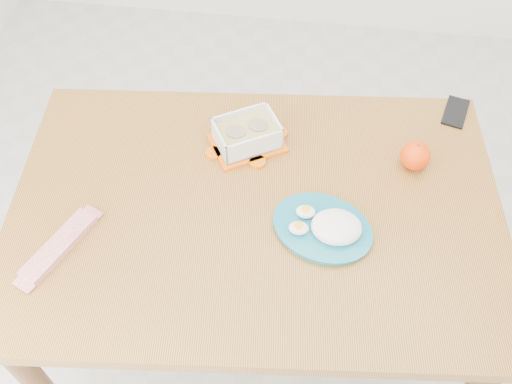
# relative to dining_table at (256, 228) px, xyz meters

# --- Properties ---
(ground) EXTENTS (3.50, 3.50, 0.00)m
(ground) POSITION_rel_dining_table_xyz_m (0.14, 0.07, -0.66)
(ground) COLOR #B7B7B2
(ground) RESTS_ON ground
(dining_table) EXTENTS (1.32, 0.95, 0.75)m
(dining_table) POSITION_rel_dining_table_xyz_m (0.00, 0.00, 0.00)
(dining_table) COLOR olive
(dining_table) RESTS_ON ground
(food_container) EXTENTS (0.23, 0.22, 0.08)m
(food_container) POSITION_rel_dining_table_xyz_m (-0.05, 0.21, 0.13)
(food_container) COLOR #F46107
(food_container) RESTS_ON dining_table
(orange_fruit) EXTENTS (0.08, 0.08, 0.08)m
(orange_fruit) POSITION_rel_dining_table_xyz_m (0.39, 0.19, 0.13)
(orange_fruit) COLOR #EC3A04
(orange_fruit) RESTS_ON dining_table
(rice_plate) EXTENTS (0.31, 0.31, 0.07)m
(rice_plate) POSITION_rel_dining_table_xyz_m (0.18, -0.05, 0.12)
(rice_plate) COLOR #176D80
(rice_plate) RESTS_ON dining_table
(candy_bar) EXTENTS (0.13, 0.22, 0.02)m
(candy_bar) POSITION_rel_dining_table_xyz_m (-0.45, -0.19, 0.10)
(candy_bar) COLOR red
(candy_bar) RESTS_ON dining_table
(smartphone) EXTENTS (0.09, 0.13, 0.01)m
(smartphone) POSITION_rel_dining_table_xyz_m (0.52, 0.41, 0.10)
(smartphone) COLOR black
(smartphone) RESTS_ON dining_table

